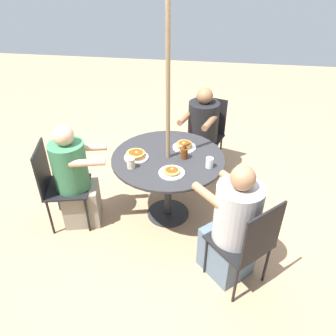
# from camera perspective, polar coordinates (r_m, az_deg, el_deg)

# --- Properties ---
(ground_plane) EXTENTS (12.00, 12.00, 0.00)m
(ground_plane) POSITION_cam_1_polar(r_m,az_deg,el_deg) (3.72, 0.00, -7.91)
(ground_plane) COLOR tan
(patio_table) EXTENTS (1.13, 1.13, 0.75)m
(patio_table) POSITION_cam_1_polar(r_m,az_deg,el_deg) (3.33, 0.00, 0.30)
(patio_table) COLOR #28282B
(patio_table) RESTS_ON ground
(umbrella_pole) EXTENTS (0.04, 0.04, 2.30)m
(umbrella_pole) POSITION_cam_1_polar(r_m,az_deg,el_deg) (3.07, 0.00, 8.25)
(umbrella_pole) COLOR #846B4C
(umbrella_pole) RESTS_ON ground
(patio_chair_north) EXTENTS (0.61, 0.61, 0.93)m
(patio_chair_north) POSITION_cam_1_polar(r_m,az_deg,el_deg) (2.76, 13.80, -12.28)
(patio_chair_north) COLOR black
(patio_chair_north) RESTS_ON ground
(diner_north) EXTENTS (0.61, 0.62, 1.16)m
(diner_north) POSITION_cam_1_polar(r_m,az_deg,el_deg) (2.85, 11.14, -10.29)
(diner_north) COLOR slate
(diner_north) RESTS_ON ground
(patio_chair_east) EXTENTS (0.55, 0.55, 0.93)m
(patio_chair_east) POSITION_cam_1_polar(r_m,az_deg,el_deg) (4.28, 6.75, 6.55)
(patio_chair_east) COLOR black
(patio_chair_east) RESTS_ON ground
(diner_east) EXTENTS (0.50, 0.60, 1.14)m
(diner_east) POSITION_cam_1_polar(r_m,az_deg,el_deg) (4.13, 5.85, 5.40)
(diner_east) COLOR #3D3D42
(diner_east) RESTS_ON ground
(patio_chair_south) EXTENTS (0.53, 0.53, 0.93)m
(patio_chair_south) POSITION_cam_1_polar(r_m,az_deg,el_deg) (3.48, -18.74, -2.25)
(patio_chair_south) COLOR black
(patio_chair_south) RESTS_ON ground
(diner_south) EXTENTS (0.57, 0.45, 1.14)m
(diner_south) POSITION_cam_1_polar(r_m,az_deg,el_deg) (3.45, -15.83, -2.20)
(diner_south) COLOR gray
(diner_south) RESTS_ON ground
(pancake_plate_a) EXTENTS (0.24, 0.24, 0.05)m
(pancake_plate_a) POSITION_cam_1_polar(r_m,az_deg,el_deg) (3.01, 0.65, -0.69)
(pancake_plate_a) COLOR white
(pancake_plate_a) RESTS_ON patio_table
(pancake_plate_b) EXTENTS (0.24, 0.24, 0.08)m
(pancake_plate_b) POSITION_cam_1_polar(r_m,az_deg,el_deg) (3.25, -5.54, 2.21)
(pancake_plate_b) COLOR white
(pancake_plate_b) RESTS_ON patio_table
(pancake_plate_c) EXTENTS (0.24, 0.24, 0.07)m
(pancake_plate_c) POSITION_cam_1_polar(r_m,az_deg,el_deg) (3.41, 2.87, 3.88)
(pancake_plate_c) COLOR white
(pancake_plate_c) RESTS_ON patio_table
(syrup_bottle) EXTENTS (0.09, 0.07, 0.15)m
(syrup_bottle) POSITION_cam_1_polar(r_m,az_deg,el_deg) (3.21, 2.85, 2.62)
(syrup_bottle) COLOR #602D0F
(syrup_bottle) RESTS_ON patio_table
(coffee_cup) EXTENTS (0.08, 0.08, 0.10)m
(coffee_cup) POSITION_cam_1_polar(r_m,az_deg,el_deg) (3.09, -6.49, 0.89)
(coffee_cup) COLOR beige
(coffee_cup) RESTS_ON patio_table
(drinking_glass_a) EXTENTS (0.07, 0.07, 0.10)m
(drinking_glass_a) POSITION_cam_1_polar(r_m,az_deg,el_deg) (3.11, 7.23, 0.93)
(drinking_glass_a) COLOR silver
(drinking_glass_a) RESTS_ON patio_table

